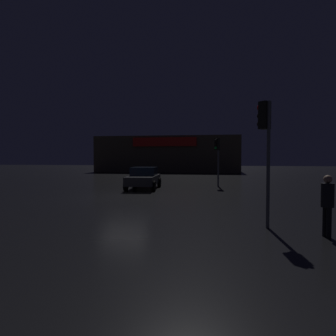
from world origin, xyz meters
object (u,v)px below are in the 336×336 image
Objects in this scene: traffic_signal_cross_left at (217,151)px; car_near at (144,178)px; pedestrian at (327,201)px; traffic_signal_main at (265,131)px; store_building at (170,154)px.

traffic_signal_cross_left reaches higher than car_near.
traffic_signal_cross_left is at bearing 102.07° from pedestrian.
traffic_signal_main reaches higher than car_near.
store_building is 4.92× the size of car_near.
store_building is 38.87m from pedestrian.
pedestrian is at bearing -74.70° from store_building.
traffic_signal_main reaches higher than traffic_signal_cross_left.
traffic_signal_main is 2.30× the size of pedestrian.
pedestrian is at bearing -54.89° from car_near.
traffic_signal_main is at bearing 148.02° from pedestrian.
store_building is 12.31× the size of pedestrian.
traffic_signal_cross_left is at bearing 96.31° from traffic_signal_main.
pedestrian is at bearing -31.98° from traffic_signal_main.
traffic_signal_main is at bearing -76.57° from store_building.
car_near is 2.50× the size of pedestrian.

